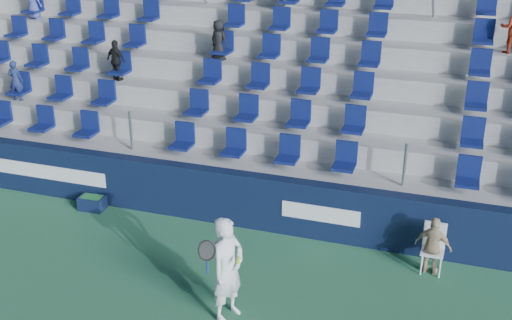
# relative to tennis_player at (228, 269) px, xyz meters

# --- Properties ---
(ground) EXTENTS (70.00, 70.00, 0.00)m
(ground) POSITION_rel_tennis_player_xyz_m (-0.61, -0.09, -0.93)
(ground) COLOR #2E6C46
(ground) RESTS_ON ground
(sponsor_wall) EXTENTS (24.00, 0.32, 1.20)m
(sponsor_wall) POSITION_rel_tennis_player_xyz_m (-0.60, 3.06, -0.33)
(sponsor_wall) COLOR #0E1733
(sponsor_wall) RESTS_ON ground
(grandstand) EXTENTS (24.00, 8.17, 6.63)m
(grandstand) POSITION_rel_tennis_player_xyz_m (-0.61, 8.15, 1.21)
(grandstand) COLOR #AAAAA4
(grandstand) RESTS_ON ground
(tennis_player) EXTENTS (0.72, 0.78, 1.85)m
(tennis_player) POSITION_rel_tennis_player_xyz_m (0.00, 0.00, 0.00)
(tennis_player) COLOR white
(tennis_player) RESTS_ON ground
(line_judge_chair) EXTENTS (0.43, 0.44, 0.95)m
(line_judge_chair) POSITION_rel_tennis_player_xyz_m (3.13, 2.56, -0.39)
(line_judge_chair) COLOR white
(line_judge_chair) RESTS_ON ground
(line_judge) EXTENTS (0.72, 0.40, 1.15)m
(line_judge) POSITION_rel_tennis_player_xyz_m (3.13, 2.41, -0.35)
(line_judge) COLOR tan
(line_judge) RESTS_ON ground
(ball_bin) EXTENTS (0.57, 0.39, 0.32)m
(ball_bin) POSITION_rel_tennis_player_xyz_m (-4.24, 2.66, -0.76)
(ball_bin) COLOR #0E1835
(ball_bin) RESTS_ON ground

